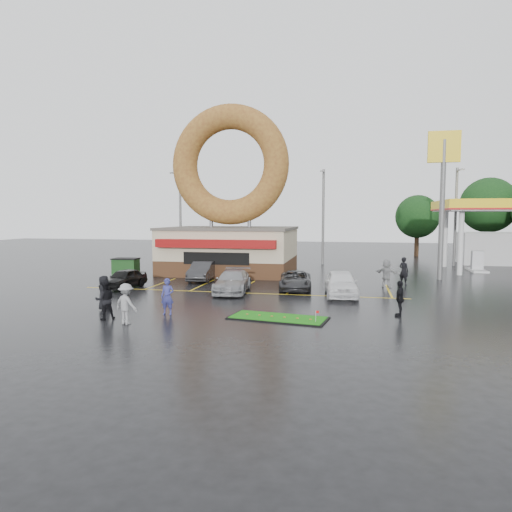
% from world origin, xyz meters
% --- Properties ---
extents(ground, '(120.00, 120.00, 0.00)m').
position_xyz_m(ground, '(0.00, 0.00, 0.00)').
color(ground, black).
rests_on(ground, ground).
extents(donut_shop, '(10.20, 8.70, 13.50)m').
position_xyz_m(donut_shop, '(-3.00, 12.97, 4.46)').
color(donut_shop, '#472B19').
rests_on(donut_shop, ground).
extents(gas_station, '(12.30, 13.65, 5.90)m').
position_xyz_m(gas_station, '(20.00, 20.94, 3.70)').
color(gas_station, silver).
rests_on(gas_station, ground).
extents(shell_sign, '(2.20, 0.36, 10.60)m').
position_xyz_m(shell_sign, '(13.00, 12.00, 7.38)').
color(shell_sign, slate).
rests_on(shell_sign, ground).
extents(streetlight_left, '(0.40, 2.21, 9.00)m').
position_xyz_m(streetlight_left, '(-10.00, 19.92, 4.78)').
color(streetlight_left, slate).
rests_on(streetlight_left, ground).
extents(streetlight_mid, '(0.40, 2.21, 9.00)m').
position_xyz_m(streetlight_mid, '(4.00, 20.92, 4.78)').
color(streetlight_mid, slate).
rests_on(streetlight_mid, ground).
extents(streetlight_right, '(0.40, 2.21, 9.00)m').
position_xyz_m(streetlight_right, '(16.00, 21.92, 4.78)').
color(streetlight_right, slate).
rests_on(streetlight_right, ground).
extents(tree_far_c, '(6.30, 6.30, 9.00)m').
position_xyz_m(tree_far_c, '(22.00, 34.00, 5.84)').
color(tree_far_c, '#332114').
rests_on(tree_far_c, ground).
extents(tree_far_d, '(4.90, 4.90, 7.00)m').
position_xyz_m(tree_far_d, '(14.00, 32.00, 4.53)').
color(tree_far_d, '#332114').
rests_on(tree_far_d, ground).
extents(car_black, '(1.88, 3.80, 1.25)m').
position_xyz_m(car_black, '(-7.43, 3.50, 0.62)').
color(car_black, black).
rests_on(car_black, ground).
extents(car_dgrey, '(1.80, 4.21, 1.35)m').
position_xyz_m(car_dgrey, '(-3.72, 8.00, 0.67)').
color(car_dgrey, '#29292B').
rests_on(car_dgrey, ground).
extents(car_silver, '(2.28, 4.75, 1.33)m').
position_xyz_m(car_silver, '(-0.29, 3.50, 0.67)').
color(car_silver, '#929397').
rests_on(car_silver, ground).
extents(car_grey, '(2.37, 4.38, 1.17)m').
position_xyz_m(car_grey, '(3.29, 5.34, 0.58)').
color(car_grey, '#313134').
rests_on(car_grey, ground).
extents(car_white, '(2.20, 4.54, 1.49)m').
position_xyz_m(car_white, '(6.14, 3.50, 0.75)').
color(car_white, white).
rests_on(car_white, ground).
extents(person_blue, '(0.64, 0.44, 1.70)m').
position_xyz_m(person_blue, '(-1.69, -3.14, 0.85)').
color(person_blue, navy).
rests_on(person_blue, ground).
extents(person_blackjkt, '(1.08, 1.03, 1.75)m').
position_xyz_m(person_blackjkt, '(-3.99, -4.68, 0.88)').
color(person_blackjkt, black).
rests_on(person_blackjkt, ground).
extents(person_hoodie, '(1.27, 0.96, 1.74)m').
position_xyz_m(person_hoodie, '(-2.65, -5.30, 0.87)').
color(person_hoodie, gray).
rests_on(person_hoodie, ground).
extents(person_bystander, '(0.83, 0.98, 1.71)m').
position_xyz_m(person_bystander, '(-5.07, -2.94, 0.86)').
color(person_bystander, black).
rests_on(person_bystander, ground).
extents(person_cameraman, '(0.56, 1.02, 1.66)m').
position_xyz_m(person_cameraman, '(8.91, -1.31, 0.83)').
color(person_cameraman, black).
rests_on(person_cameraman, ground).
extents(person_walker_near, '(1.70, 1.36, 1.81)m').
position_xyz_m(person_walker_near, '(8.95, 7.40, 0.90)').
color(person_walker_near, '#9A9A9C').
rests_on(person_walker_near, ground).
extents(person_walker_far, '(0.81, 0.78, 1.87)m').
position_xyz_m(person_walker_far, '(10.15, 8.77, 0.94)').
color(person_walker_far, black).
rests_on(person_walker_far, ground).
extents(dumpster, '(1.88, 1.33, 1.30)m').
position_xyz_m(dumpster, '(-10.24, 9.06, 0.65)').
color(dumpster, '#194119').
rests_on(dumpster, ground).
extents(putting_green, '(4.62, 2.54, 0.55)m').
position_xyz_m(putting_green, '(3.52, -2.95, 0.04)').
color(putting_green, black).
rests_on(putting_green, ground).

